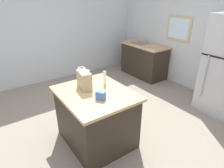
{
  "coord_description": "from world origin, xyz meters",
  "views": [
    {
      "loc": [
        2.36,
        -1.5,
        2.15
      ],
      "look_at": [
        0.2,
        0.03,
        0.92
      ],
      "focal_mm": 31.01,
      "sensor_mm": 36.0,
      "label": 1
    }
  ],
  "objects_px": {
    "small_box": "(101,95)",
    "bottle": "(105,77)",
    "shopping_bag": "(84,80)",
    "kitchen_island": "(96,117)"
  },
  "relations": [
    {
      "from": "shopping_bag",
      "to": "bottle",
      "type": "height_order",
      "value": "shopping_bag"
    },
    {
      "from": "bottle",
      "to": "small_box",
      "type": "bearing_deg",
      "value": -39.86
    },
    {
      "from": "shopping_bag",
      "to": "small_box",
      "type": "height_order",
      "value": "shopping_bag"
    },
    {
      "from": "kitchen_island",
      "to": "small_box",
      "type": "height_order",
      "value": "small_box"
    },
    {
      "from": "shopping_bag",
      "to": "small_box",
      "type": "xyz_separation_m",
      "value": [
        0.41,
        0.02,
        -0.08
      ]
    },
    {
      "from": "bottle",
      "to": "kitchen_island",
      "type": "bearing_deg",
      "value": -61.85
    },
    {
      "from": "kitchen_island",
      "to": "shopping_bag",
      "type": "xyz_separation_m",
      "value": [
        -0.2,
        -0.06,
        0.57
      ]
    },
    {
      "from": "small_box",
      "to": "bottle",
      "type": "bearing_deg",
      "value": 140.14
    },
    {
      "from": "shopping_bag",
      "to": "bottle",
      "type": "relative_size",
      "value": 1.15
    },
    {
      "from": "shopping_bag",
      "to": "small_box",
      "type": "distance_m",
      "value": 0.42
    }
  ]
}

